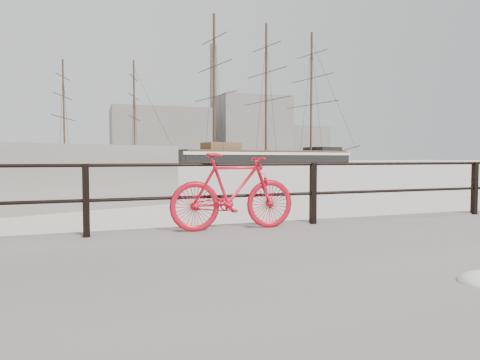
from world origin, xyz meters
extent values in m
plane|color=white|center=(0.00, 0.00, 0.00)|extent=(400.00, 400.00, 0.00)
imported|color=red|center=(-1.42, -0.27, 0.93)|extent=(1.92, 0.33, 1.15)
cube|color=gray|center=(20.00, 140.00, 9.00)|extent=(32.00, 18.00, 18.00)
cube|color=gray|center=(55.00, 145.00, 12.00)|extent=(26.00, 20.00, 24.00)
cube|color=gray|center=(78.00, 150.00, 7.00)|extent=(20.00, 16.00, 14.00)
cylinder|color=gray|center=(42.00, 150.00, 22.00)|extent=(2.80, 2.80, 44.00)
camera|label=1|loc=(-3.48, -6.31, 1.43)|focal=32.00mm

